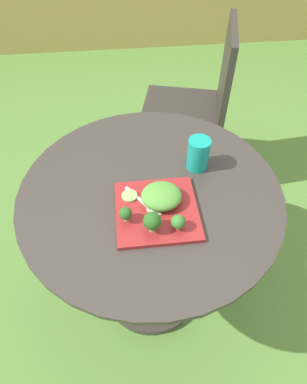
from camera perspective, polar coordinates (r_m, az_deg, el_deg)
name	(u,v)px	position (r m, az deg, el deg)	size (l,w,h in m)	color
ground_plane	(151,289)	(1.67, -0.36, -16.28)	(12.00, 12.00, 0.00)	#568438
patio_table	(151,237)	(1.28, -0.45, -7.80)	(0.85, 0.85, 0.72)	#38332D
patio_chair	(201,98)	(1.84, 8.12, 15.66)	(0.54, 0.54, 0.90)	#332D28
salad_plate	(157,211)	(1.00, 0.58, -3.23)	(0.25, 0.25, 0.01)	maroon
drinking_glass	(198,155)	(1.11, 7.67, 6.28)	(0.07, 0.07, 0.11)	#149989
fork	(145,204)	(1.00, -1.45, -2.13)	(0.10, 0.14, 0.00)	silver
lettuce_mound	(162,196)	(1.00, 1.39, -0.68)	(0.12, 0.11, 0.05)	#519338
broccoli_floret_0	(178,222)	(0.93, 4.27, -5.15)	(0.04, 0.04, 0.05)	#99B770
broccoli_floret_1	(126,214)	(0.95, -4.82, -3.71)	(0.04, 0.04, 0.05)	#99B770
broccoli_floret_2	(152,221)	(0.92, -0.21, -5.05)	(0.05, 0.05, 0.07)	#99B770
cucumber_slice_0	(130,196)	(1.03, -4.14, -0.66)	(0.05, 0.05, 0.01)	#8EB766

